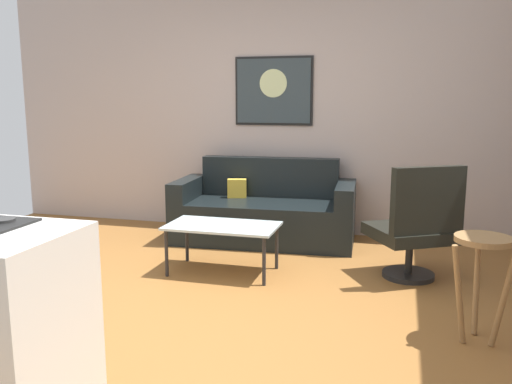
{
  "coord_description": "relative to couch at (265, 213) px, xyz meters",
  "views": [
    {
      "loc": [
        1.4,
        -3.34,
        1.48
      ],
      "look_at": [
        0.23,
        0.9,
        0.7
      ],
      "focal_mm": 37.27,
      "sensor_mm": 36.0,
      "label": 1
    }
  ],
  "objects": [
    {
      "name": "couch",
      "position": [
        0.0,
        0.0,
        0.0
      ],
      "size": [
        1.89,
        0.92,
        0.85
      ],
      "color": "black",
      "rests_on": "ground"
    },
    {
      "name": "ground",
      "position": [
        -0.04,
        -1.92,
        -0.31
      ],
      "size": [
        6.4,
        6.4,
        0.04
      ],
      "primitive_type": "cube",
      "color": "brown"
    },
    {
      "name": "coffee_table",
      "position": [
        -0.08,
        -1.11,
        0.09
      ],
      "size": [
        0.94,
        0.52,
        0.42
      ],
      "color": "silver",
      "rests_on": "ground"
    },
    {
      "name": "bar_stool",
      "position": [
        1.85,
        -1.94,
        0.23
      ],
      "size": [
        0.38,
        0.38,
        0.66
      ],
      "color": "olive",
      "rests_on": "ground"
    },
    {
      "name": "back_wall",
      "position": [
        -0.04,
        0.5,
        1.11
      ],
      "size": [
        6.4,
        0.05,
        2.8
      ],
      "primitive_type": "cube",
      "color": "#AF9E97",
      "rests_on": "ground"
    },
    {
      "name": "wall_painting",
      "position": [
        -0.02,
        0.46,
        1.27
      ],
      "size": [
        0.87,
        0.03,
        0.74
      ],
      "color": "black"
    },
    {
      "name": "armchair",
      "position": [
        1.5,
        -0.89,
        0.17
      ],
      "size": [
        0.82,
        0.81,
        0.96
      ],
      "color": "black",
      "rests_on": "ground"
    }
  ]
}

